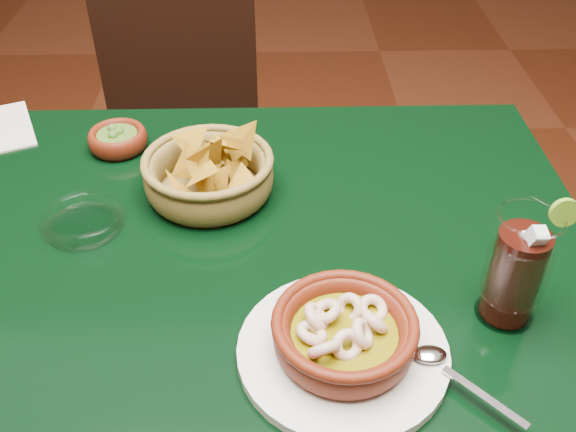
{
  "coord_description": "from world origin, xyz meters",
  "views": [
    {
      "loc": [
        0.12,
        -0.72,
        1.37
      ],
      "look_at": [
        0.14,
        -0.02,
        0.81
      ],
      "focal_mm": 40.0,
      "sensor_mm": 36.0,
      "label": 1
    }
  ],
  "objects_px": {
    "dining_table": "(199,289)",
    "dining_chair": "(184,135)",
    "shrimp_plate": "(344,338)",
    "cola_drink": "(517,269)",
    "chip_basket": "(209,174)"
  },
  "relations": [
    {
      "from": "dining_table",
      "to": "dining_chair",
      "type": "height_order",
      "value": "dining_chair"
    },
    {
      "from": "shrimp_plate",
      "to": "cola_drink",
      "type": "xyz_separation_m",
      "value": [
        0.22,
        0.06,
        0.05
      ]
    },
    {
      "from": "dining_chair",
      "to": "chip_basket",
      "type": "distance_m",
      "value": 0.67
    },
    {
      "from": "cola_drink",
      "to": "dining_chair",
      "type": "bearing_deg",
      "value": 121.41
    },
    {
      "from": "dining_chair",
      "to": "cola_drink",
      "type": "bearing_deg",
      "value": -58.59
    },
    {
      "from": "dining_chair",
      "to": "shrimp_plate",
      "type": "distance_m",
      "value": 1.02
    },
    {
      "from": "dining_chair",
      "to": "cola_drink",
      "type": "distance_m",
      "value": 1.06
    },
    {
      "from": "dining_table",
      "to": "dining_chair",
      "type": "xyz_separation_m",
      "value": [
        -0.11,
        0.71,
        -0.15
      ]
    },
    {
      "from": "dining_chair",
      "to": "chip_basket",
      "type": "bearing_deg",
      "value": -77.68
    },
    {
      "from": "dining_table",
      "to": "dining_chair",
      "type": "bearing_deg",
      "value": 98.88
    },
    {
      "from": "shrimp_plate",
      "to": "cola_drink",
      "type": "relative_size",
      "value": 1.73
    },
    {
      "from": "cola_drink",
      "to": "chip_basket",
      "type": "bearing_deg",
      "value": 145.57
    },
    {
      "from": "shrimp_plate",
      "to": "dining_table",
      "type": "bearing_deg",
      "value": 132.73
    },
    {
      "from": "dining_table",
      "to": "chip_basket",
      "type": "xyz_separation_m",
      "value": [
        0.02,
        0.12,
        0.14
      ]
    },
    {
      "from": "dining_table",
      "to": "cola_drink",
      "type": "height_order",
      "value": "cola_drink"
    }
  ]
}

